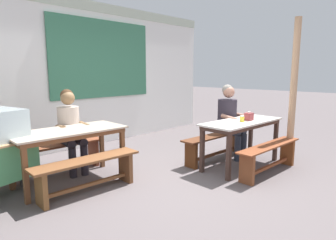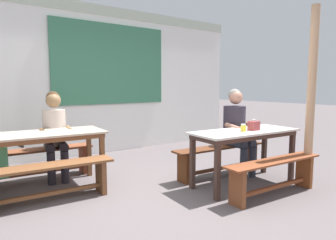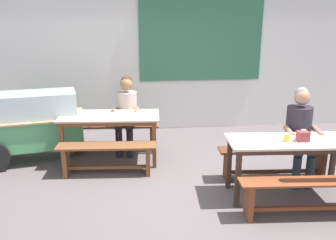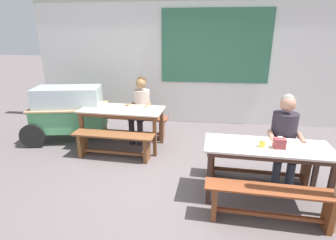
% 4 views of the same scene
% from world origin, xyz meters
% --- Properties ---
extents(ground_plane, '(40.00, 40.00, 0.00)m').
position_xyz_m(ground_plane, '(0.00, 0.00, 0.00)').
color(ground_plane, '#63595A').
extents(backdrop_wall, '(7.34, 0.23, 2.96)m').
position_xyz_m(backdrop_wall, '(0.02, 2.72, 1.55)').
color(backdrop_wall, white).
rests_on(backdrop_wall, ground_plane).
extents(dining_table_far, '(1.58, 0.80, 0.76)m').
position_xyz_m(dining_table_far, '(-1.18, 1.03, 0.68)').
color(dining_table_far, '#C0AC97').
rests_on(dining_table_far, ground_plane).
extents(dining_table_near, '(1.60, 0.70, 0.76)m').
position_xyz_m(dining_table_near, '(1.13, -0.37, 0.68)').
color(dining_table_near, silver).
rests_on(dining_table_near, ground_plane).
extents(bench_far_back, '(1.55, 0.40, 0.46)m').
position_xyz_m(bench_far_back, '(-1.15, 1.53, 0.31)').
color(bench_far_back, brown).
rests_on(bench_far_back, ground_plane).
extents(bench_far_front, '(1.45, 0.40, 0.46)m').
position_xyz_m(bench_far_front, '(-1.21, 0.53, 0.31)').
color(bench_far_front, brown).
rests_on(bench_far_front, ground_plane).
extents(bench_near_back, '(1.60, 0.37, 0.46)m').
position_xyz_m(bench_near_back, '(1.16, 0.14, 0.30)').
color(bench_near_back, '#5B301B').
rests_on(bench_near_back, ground_plane).
extents(bench_near_front, '(1.51, 0.35, 0.46)m').
position_xyz_m(bench_near_front, '(1.10, -0.87, 0.29)').
color(bench_near_front, brown).
rests_on(bench_near_front, ground_plane).
extents(person_center_facing, '(0.48, 0.58, 1.29)m').
position_xyz_m(person_center_facing, '(-0.92, 1.45, 0.74)').
color(person_center_facing, '#29252D').
rests_on(person_center_facing, ground_plane).
extents(person_right_near_table, '(0.48, 0.55, 1.33)m').
position_xyz_m(person_right_near_table, '(1.45, 0.06, 0.76)').
color(person_right_near_table, '#313645').
rests_on(person_right_near_table, ground_plane).
extents(tissue_box, '(0.13, 0.11, 0.15)m').
position_xyz_m(tissue_box, '(1.25, -0.42, 0.83)').
color(tissue_box, '#97393C').
rests_on(tissue_box, dining_table_near).
extents(condiment_jar, '(0.07, 0.07, 0.10)m').
position_xyz_m(condiment_jar, '(1.05, -0.41, 0.81)').
color(condiment_jar, yellow).
rests_on(condiment_jar, dining_table_near).
extents(wooden_support_post, '(0.11, 0.11, 2.41)m').
position_xyz_m(wooden_support_post, '(1.78, -0.91, 1.21)').
color(wooden_support_post, tan).
rests_on(wooden_support_post, ground_plane).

